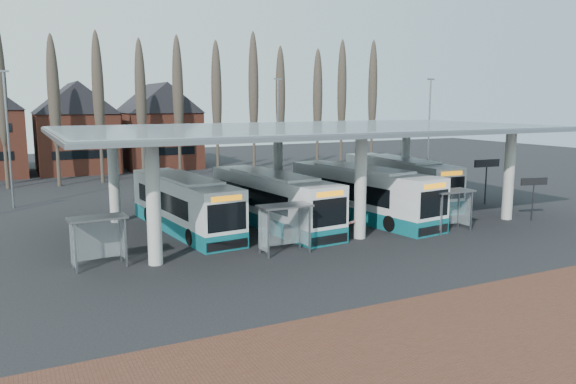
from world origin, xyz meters
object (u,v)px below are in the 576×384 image
bus_3 (398,181)px  shelter_2 (449,201)px  shelter_0 (97,230)px  shelter_1 (283,218)px  bus_0 (184,205)px  bus_1 (272,201)px  bus_2 (361,194)px

bus_3 → shelter_2: 10.71m
shelter_0 → shelter_1: shelter_1 is taller
bus_0 → shelter_1: 8.26m
bus_0 → shelter_2: 16.41m
bus_0 → shelter_0: bus_0 is taller
bus_3 → shelter_0: bus_3 is taller
shelter_0 → shelter_2: size_ratio=0.99×
bus_1 → bus_2: 6.48m
shelter_2 → shelter_1: bearing=179.5°
bus_1 → shelter_1: bearing=-115.5°
bus_1 → shelter_2: 11.07m
bus_3 → shelter_2: (-3.85, -9.99, 0.23)m
bus_3 → shelter_2: bearing=-108.2°
bus_1 → shelter_0: 12.30m
shelter_2 → bus_0: bearing=151.9°
bus_3 → shelter_1: size_ratio=4.51×
bus_1 → shelter_2: (9.06, -6.35, 0.25)m
bus_0 → bus_2: bus_2 is taller
shelter_1 → shelter_2: 11.33m
bus_0 → shelter_2: bearing=-33.3°
bus_0 → shelter_1: bus_0 is taller
bus_3 → bus_2: bearing=-143.7°
bus_1 → shelter_1: bus_1 is taller
bus_2 → shelter_2: bearing=-72.9°
bus_0 → shelter_0: (-5.99, -5.92, 0.22)m
bus_3 → bus_0: bearing=-170.0°
bus_1 → bus_3: 13.42m
bus_0 → bus_3: (18.34, 2.29, 0.05)m
shelter_1 → shelter_2: (11.33, -0.07, -0.02)m
bus_1 → bus_0: bearing=160.4°
bus_1 → shelter_2: bus_1 is taller
shelter_2 → bus_3: bearing=68.8°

